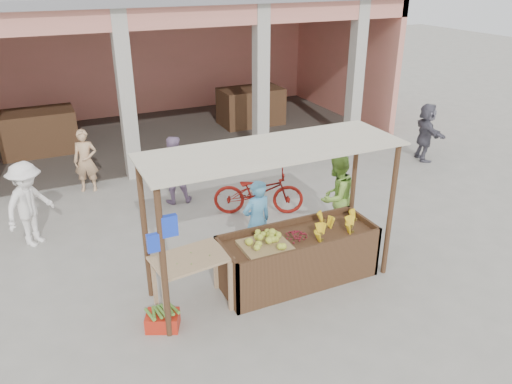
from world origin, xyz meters
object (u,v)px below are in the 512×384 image
side_table (191,266)px  motorcycle (259,191)px  vendor_green (336,195)px  fruit_stall (298,259)px  vendor_blue (257,219)px  red_crate (163,321)px

side_table → motorcycle: 3.38m
side_table → vendor_green: size_ratio=0.67×
fruit_stall → vendor_green: size_ratio=1.46×
side_table → vendor_blue: vendor_blue is taller
side_table → vendor_blue: (1.47, 0.81, 0.07)m
vendor_green → side_table: bearing=-4.5°
vendor_blue → vendor_green: 1.73m
motorcycle → vendor_blue: bearing=178.1°
fruit_stall → side_table: side_table is taller
vendor_blue → motorcycle: vendor_blue is taller
fruit_stall → vendor_blue: (-0.36, 0.84, 0.43)m
motorcycle → vendor_green: bearing=-125.0°
vendor_green → motorcycle: vendor_green is taller
red_crate → vendor_green: (3.75, 1.25, 0.77)m
side_table → vendor_green: vendor_green is taller
fruit_stall → red_crate: 2.42m
vendor_blue → motorcycle: (0.82, 1.67, -0.31)m
vendor_blue → vendor_green: vendor_green is taller
side_table → vendor_green: bearing=9.6°
side_table → vendor_green: 3.34m
vendor_blue → vendor_green: size_ratio=0.93×
vendor_green → vendor_blue: bearing=-16.3°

